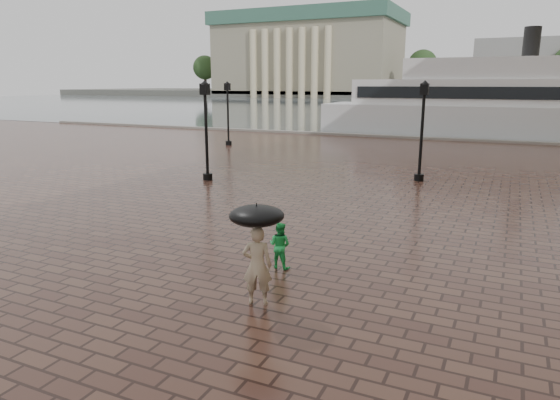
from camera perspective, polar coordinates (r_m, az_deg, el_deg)
name	(u,v)px	position (r m, az deg, el deg)	size (l,w,h in m)	color
ground	(190,270)	(12.39, -10.20, -7.91)	(300.00, 300.00, 0.00)	#3A211A
harbour_water	(476,107)	(101.70, 21.48, 9.85)	(240.00, 240.00, 0.00)	#465256
quay_edge	(420,139)	(42.17, 15.72, 6.72)	(80.00, 0.60, 0.30)	slate
far_shore	(493,94)	(169.55, 23.15, 11.04)	(300.00, 60.00, 2.00)	#4C4C47
museum	(308,52)	(166.19, 3.26, 16.49)	(57.00, 32.50, 26.00)	gray
far_trees	(492,64)	(147.62, 23.09, 14.16)	(188.00, 8.00, 13.50)	#2D2119
street_lamps	(276,122)	(27.46, -0.48, 8.85)	(15.44, 12.44, 4.40)	black
adult_pedestrian	(257,266)	(10.17, -2.62, -7.49)	(0.60, 0.40, 1.66)	tan
child_pedestrian	(280,245)	(12.18, -0.03, -5.19)	(0.56, 0.44, 1.15)	green
ferry_near	(483,104)	(46.49, 22.18, 10.09)	(26.89, 6.68, 8.80)	silver
umbrella	(257,216)	(9.85, -2.69, -1.80)	(1.10, 1.10, 1.13)	black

